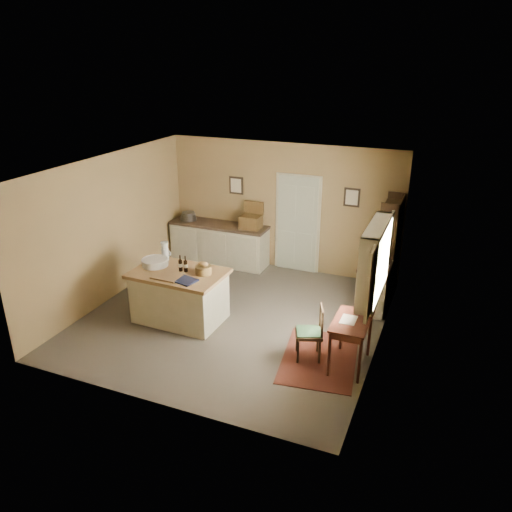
{
  "coord_description": "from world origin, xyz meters",
  "views": [
    {
      "loc": [
        3.32,
        -7.03,
        4.35
      ],
      "look_at": [
        0.33,
        0.23,
        1.15
      ],
      "focal_mm": 35.0,
      "sensor_mm": 36.0,
      "label": 1
    }
  ],
  "objects": [
    {
      "name": "sideboard",
      "position": [
        -1.34,
        2.2,
        0.48
      ],
      "size": [
        2.19,
        0.62,
        1.18
      ],
      "color": "beige",
      "rests_on": "ground"
    },
    {
      "name": "wall_front",
      "position": [
        0.0,
        -2.5,
        1.35
      ],
      "size": [
        5.0,
        0.1,
        2.7
      ],
      "primitive_type": "cube",
      "color": "olive",
      "rests_on": "ground"
    },
    {
      "name": "door",
      "position": [
        0.35,
        2.47,
        1.05
      ],
      "size": [
        0.97,
        0.06,
        2.11
      ],
      "primitive_type": "cube",
      "color": "#A8AD95",
      "rests_on": "ground"
    },
    {
      "name": "desk_chair",
      "position": [
        1.57,
        -0.69,
        0.43
      ],
      "size": [
        0.51,
        0.51,
        0.85
      ],
      "primitive_type": null,
      "rotation": [
        0.0,
        0.0,
        0.36
      ],
      "color": "black",
      "rests_on": "ground"
    },
    {
      "name": "work_island",
      "position": [
        -0.85,
        -0.38,
        0.48
      ],
      "size": [
        1.6,
        1.06,
        1.2
      ],
      "rotation": [
        0.0,
        0.0,
        -0.02
      ],
      "color": "beige",
      "rests_on": "ground"
    },
    {
      "name": "right_cabinet",
      "position": [
        2.2,
        1.35,
        0.46
      ],
      "size": [
        0.54,
        0.96,
        0.99
      ],
      "color": "beige",
      "rests_on": "ground"
    },
    {
      "name": "wall_right",
      "position": [
        2.5,
        0.0,
        1.35
      ],
      "size": [
        0.1,
        5.0,
        2.7
      ],
      "primitive_type": "cube",
      "color": "olive",
      "rests_on": "ground"
    },
    {
      "name": "wall_left",
      "position": [
        -2.5,
        0.0,
        1.35
      ],
      "size": [
        0.1,
        5.0,
        2.7
      ],
      "primitive_type": "cube",
      "color": "olive",
      "rests_on": "ground"
    },
    {
      "name": "window",
      "position": [
        2.42,
        -0.2,
        1.55
      ],
      "size": [
        0.25,
        1.99,
        1.12
      ],
      "color": "beige",
      "rests_on": "ground"
    },
    {
      "name": "writing_desk",
      "position": [
        2.2,
        -0.65,
        0.67
      ],
      "size": [
        0.52,
        0.85,
        0.82
      ],
      "color": "#391810",
      "rests_on": "ground"
    },
    {
      "name": "rug",
      "position": [
        1.75,
        -0.66,
        0.0
      ],
      "size": [
        1.31,
        1.74,
        0.01
      ],
      "primitive_type": "cube",
      "rotation": [
        0.0,
        0.0,
        0.14
      ],
      "color": "#4A1B13",
      "rests_on": "ground"
    },
    {
      "name": "ground",
      "position": [
        0.0,
        0.0,
        0.0
      ],
      "size": [
        5.0,
        5.0,
        0.0
      ],
      "primitive_type": "plane",
      "color": "brown",
      "rests_on": "ground"
    },
    {
      "name": "shelving_unit",
      "position": [
        2.35,
        2.0,
        0.96
      ],
      "size": [
        0.33,
        0.87,
        1.93
      ],
      "color": "black",
      "rests_on": "ground"
    },
    {
      "name": "framed_prints",
      "position": [
        0.2,
        2.48,
        1.72
      ],
      "size": [
        2.82,
        0.02,
        0.38
      ],
      "color": "black",
      "rests_on": "ground"
    },
    {
      "name": "ceiling",
      "position": [
        0.0,
        0.0,
        2.7
      ],
      "size": [
        5.0,
        5.0,
        0.0
      ],
      "primitive_type": "plane",
      "color": "silver",
      "rests_on": "wall_back"
    },
    {
      "name": "wall_back",
      "position": [
        0.0,
        2.5,
        1.35
      ],
      "size": [
        5.0,
        0.1,
        2.7
      ],
      "primitive_type": "cube",
      "color": "olive",
      "rests_on": "ground"
    }
  ]
}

